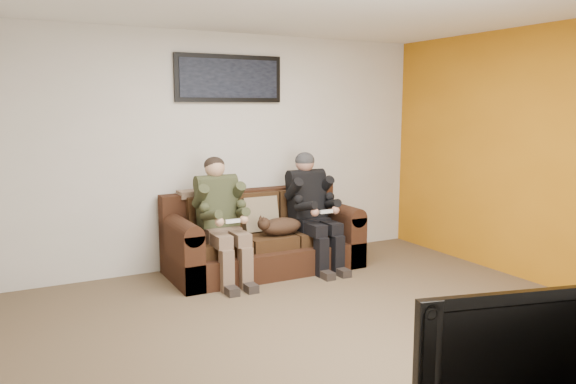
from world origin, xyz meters
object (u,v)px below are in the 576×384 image
person_left (221,213)px  person_right (312,204)px  cat (280,226)px  television (505,344)px  framed_poster (229,78)px  sofa (262,240)px

person_left → person_right: 1.08m
cat → television: bearing=-99.8°
person_right → framed_poster: framed_poster is taller
person_left → cat: bearing=-6.3°
person_left → person_right: size_ratio=0.99×
person_left → person_right: (1.08, 0.00, 0.00)m
person_left → framed_poster: (0.34, 0.57, 1.39)m
cat → television: size_ratio=0.65×
sofa → person_left: (-0.54, -0.18, 0.39)m
person_left → framed_poster: 1.54m
person_left → sofa: bearing=18.0°
framed_poster → television: bearing=-94.2°
person_right → television: person_right is taller
person_left → television: size_ratio=1.25×
cat → television: television is taller
cat → sofa: bearing=111.8°
cat → framed_poster: 1.73m
framed_poster → television: size_ratio=1.23×
sofa → television: (-0.51, -3.78, 0.36)m
sofa → television: television is taller
person_right → television: 3.75m
sofa → person_left: 0.69m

